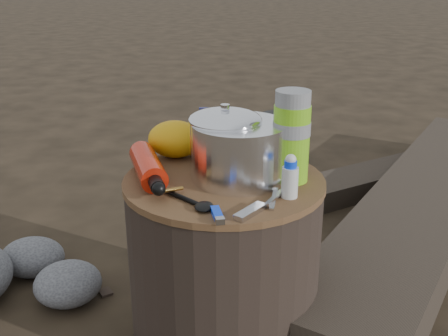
# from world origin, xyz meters

# --- Properties ---
(ground) EXTENTS (60.00, 60.00, 0.00)m
(ground) POSITION_xyz_m (0.00, 0.00, 0.00)
(ground) COLOR #2C2218
(ground) RESTS_ON ground
(stump) EXTENTS (0.49, 0.49, 0.45)m
(stump) POSITION_xyz_m (0.00, 0.00, 0.23)
(stump) COLOR black
(stump) RESTS_ON ground
(log_main) EXTENTS (1.23, 1.94, 0.17)m
(log_main) POSITION_xyz_m (0.71, 0.67, 0.08)
(log_main) COLOR #302720
(log_main) RESTS_ON ground
(log_small) EXTENTS (0.99, 0.76, 0.09)m
(log_small) POSITION_xyz_m (0.52, 0.99, 0.04)
(log_small) COLOR #302720
(log_small) RESTS_ON ground
(foil_windscreen) EXTENTS (0.23, 0.23, 0.14)m
(foil_windscreen) POSITION_xyz_m (0.04, 0.01, 0.52)
(foil_windscreen) COLOR silver
(foil_windscreen) RESTS_ON stump
(camping_pot) EXTENTS (0.17, 0.17, 0.17)m
(camping_pot) POSITION_xyz_m (0.00, 0.02, 0.54)
(camping_pot) COLOR silver
(camping_pot) RESTS_ON stump
(fuel_bottle) EXTENTS (0.15, 0.27, 0.06)m
(fuel_bottle) POSITION_xyz_m (-0.19, -0.01, 0.48)
(fuel_bottle) COLOR red
(fuel_bottle) RESTS_ON stump
(thermos) EXTENTS (0.09, 0.09, 0.22)m
(thermos) POSITION_xyz_m (0.16, 0.00, 0.56)
(thermos) COLOR #6FB919
(thermos) RESTS_ON stump
(travel_mug) EXTENTS (0.09, 0.09, 0.13)m
(travel_mug) POSITION_xyz_m (0.13, 0.11, 0.52)
(travel_mug) COLOR black
(travel_mug) RESTS_ON stump
(stuff_sack) EXTENTS (0.15, 0.12, 0.10)m
(stuff_sack) POSITION_xyz_m (-0.14, 0.15, 0.50)
(stuff_sack) COLOR orange
(stuff_sack) RESTS_ON stump
(food_pouch) EXTENTS (0.11, 0.03, 0.14)m
(food_pouch) POSITION_xyz_m (-0.02, 0.15, 0.52)
(food_pouch) COLOR navy
(food_pouch) RESTS_ON stump
(lighter) EXTENTS (0.04, 0.07, 0.01)m
(lighter) POSITION_xyz_m (-0.00, -0.21, 0.46)
(lighter) COLOR blue
(lighter) RESTS_ON stump
(multitool) EXTENTS (0.07, 0.09, 0.01)m
(multitool) POSITION_xyz_m (0.07, -0.19, 0.46)
(multitool) COLOR #B7B7BC
(multitool) RESTS_ON stump
(pot_grabber) EXTENTS (0.07, 0.14, 0.01)m
(pot_grabber) POSITION_xyz_m (0.12, -0.11, 0.46)
(pot_grabber) COLOR #B7B7BC
(pot_grabber) RESTS_ON stump
(spork) EXTENTS (0.15, 0.13, 0.01)m
(spork) POSITION_xyz_m (-0.09, -0.13, 0.46)
(spork) COLOR black
(spork) RESTS_ON stump
(squeeze_bottle) EXTENTS (0.04, 0.04, 0.09)m
(squeeze_bottle) POSITION_xyz_m (0.15, -0.10, 0.50)
(squeeze_bottle) COLOR beige
(squeeze_bottle) RESTS_ON stump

